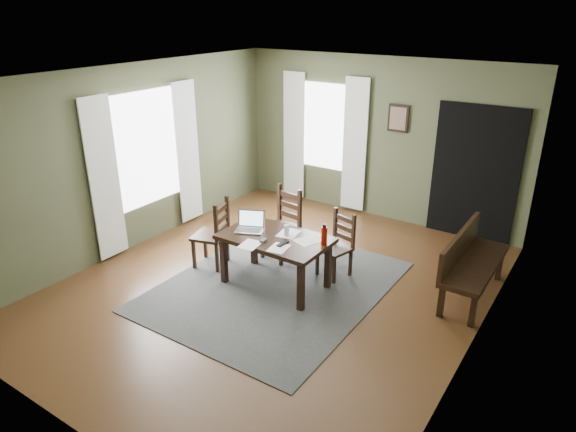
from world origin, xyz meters
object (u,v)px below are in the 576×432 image
Objects in this scene: chair_end at (213,234)px; bench at (470,259)px; chair_back_left at (283,225)px; dining_table at (275,243)px; water_bottle at (324,235)px; laptop at (250,225)px; chair_back_right at (337,246)px.

chair_end is 3.39m from bench.
chair_end is 0.96× the size of chair_back_left.
chair_back_left reaches higher than chair_end.
water_bottle is at bearing 13.28° from dining_table.
dining_table is 2.44m from bench.
chair_back_left is at bearing 149.60° from water_bottle.
bench is 5.62× the size of water_bottle.
chair_back_left is 3.81× the size of water_bottle.
water_bottle is at bearing -17.01° from laptop.
dining_table is 0.43m from laptop.
dining_table is 1.35× the size of chair_back_left.
water_bottle reaches higher than bench.
chair_back_left is 1.23m from water_bottle.
bench is 3.45× the size of laptop.
water_bottle is (1.02, -0.60, 0.32)m from chair_back_left.
chair_back_right is at bearing 4.69° from chair_back_left.
laptop reaches higher than dining_table.
chair_back_left is 1.16× the size of chair_back_right.
chair_back_right is 3.30× the size of water_bottle.
water_bottle is (1.03, 0.14, 0.06)m from laptop.
laptop is at bearing -83.09° from chair_back_left.
laptop is (0.63, 0.03, 0.28)m from chair_end.
chair_back_right is (0.53, 0.69, -0.18)m from dining_table.
chair_back_right is 0.59× the size of bench.
chair_end is 1.00m from chair_back_left.
chair_back_left is at bearing 98.70° from bench.
chair_back_left is 2.34× the size of laptop.
chair_back_right is at bearing 11.73° from laptop.
laptop is (-0.93, -0.68, 0.33)m from chair_back_right.
chair_back_right is at bearing 52.98° from dining_table.
chair_back_right is 2.02× the size of laptop.
dining_table is 0.92× the size of bench.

